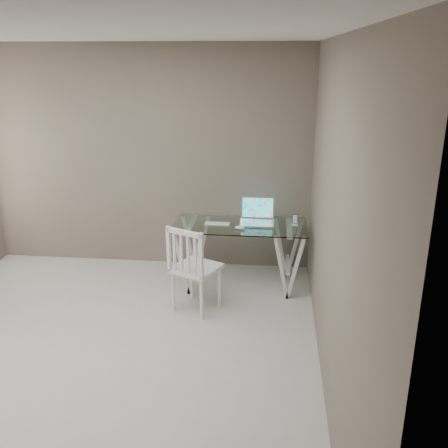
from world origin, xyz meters
name	(u,v)px	position (x,y,z in m)	size (l,w,h in m)	color
room	(66,169)	(-0.06, 0.02, 1.72)	(4.50, 4.52, 2.71)	#B3B0AC
desk	(240,254)	(1.18, 1.66, 0.38)	(1.50, 0.70, 0.75)	silver
chair	(192,266)	(0.75, 0.98, 0.52)	(0.57, 0.57, 0.95)	white
laptop	(257,217)	(1.37, 1.77, 0.81)	(0.39, 0.33, 0.27)	silver
keyboard	(217,224)	(0.93, 1.65, 0.75)	(0.30, 0.13, 0.01)	silver
mouse	(240,228)	(1.19, 1.51, 0.76)	(0.12, 0.07, 0.04)	white
phone_dock	(295,222)	(1.79, 1.71, 0.78)	(0.07, 0.07, 0.12)	white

